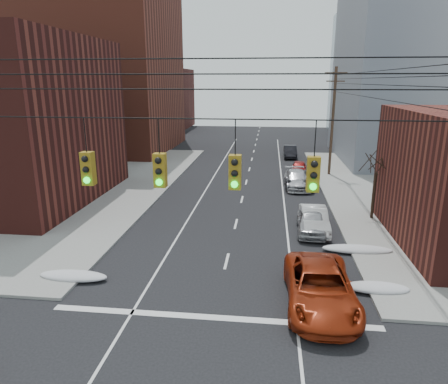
% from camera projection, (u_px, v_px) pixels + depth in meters
% --- Properties ---
extents(building_brick_tall, '(24.00, 20.00, 30.00)m').
position_uv_depth(building_brick_tall, '(82.00, 41.00, 55.12)').
color(building_brick_tall, brown).
rests_on(building_brick_tall, ground).
extents(building_brick_far, '(22.00, 18.00, 12.00)m').
position_uv_depth(building_brick_far, '(134.00, 99.00, 82.64)').
color(building_brick_far, '#4B1B16').
rests_on(building_brick_far, ground).
extents(building_office, '(22.00, 20.00, 25.00)m').
position_uv_depth(building_office, '(442.00, 56.00, 46.93)').
color(building_office, gray).
rests_on(building_office, ground).
extents(building_glass, '(20.00, 18.00, 22.00)m').
position_uv_depth(building_glass, '(393.00, 73.00, 71.99)').
color(building_glass, gray).
rests_on(building_glass, ground).
extents(utility_pole_far, '(2.20, 0.28, 11.00)m').
position_uv_depth(utility_pole_far, '(333.00, 120.00, 40.64)').
color(utility_pole_far, '#473323').
rests_on(utility_pole_far, ground).
extents(traffic_signals, '(17.00, 0.42, 2.02)m').
position_uv_depth(traffic_signals, '(197.00, 169.00, 11.49)').
color(traffic_signals, black).
rests_on(traffic_signals, ground).
extents(bare_tree, '(2.09, 2.20, 4.93)m').
position_uv_depth(bare_tree, '(374.00, 188.00, 28.05)').
color(bare_tree, black).
rests_on(bare_tree, ground).
extents(snow_nw, '(3.50, 1.08, 0.42)m').
position_uv_depth(snow_nw, '(73.00, 276.00, 19.95)').
color(snow_nw, silver).
rests_on(snow_nw, ground).
extents(snow_ne, '(3.00, 1.08, 0.42)m').
position_uv_depth(snow_ne, '(377.00, 288.00, 18.81)').
color(snow_ne, silver).
rests_on(snow_ne, ground).
extents(snow_east_far, '(4.00, 1.08, 0.42)m').
position_uv_depth(snow_east_far, '(357.00, 249.00, 23.12)').
color(snow_east_far, silver).
rests_on(snow_east_far, ground).
extents(red_pickup, '(2.99, 6.36, 1.76)m').
position_uv_depth(red_pickup, '(320.00, 287.00, 17.51)').
color(red_pickup, maroon).
rests_on(red_pickup, ground).
extents(parked_car_a, '(2.07, 4.69, 1.57)m').
position_uv_depth(parked_car_a, '(311.00, 221.00, 26.13)').
color(parked_car_a, '#A2A2A7').
rests_on(parked_car_a, ground).
extents(parked_car_b, '(1.71, 4.74, 1.55)m').
position_uv_depth(parked_car_b, '(314.00, 219.00, 26.40)').
color(parked_car_b, silver).
rests_on(parked_car_b, ground).
extents(parked_car_c, '(2.98, 5.63, 1.51)m').
position_uv_depth(parked_car_c, '(300.00, 180.00, 37.15)').
color(parked_car_c, black).
rests_on(parked_car_c, ground).
extents(parked_car_d, '(2.44, 5.50, 1.57)m').
position_uv_depth(parked_car_d, '(297.00, 179.00, 37.07)').
color(parked_car_d, '#B9B8BE').
rests_on(parked_car_d, ground).
extents(parked_car_e, '(1.85, 3.93, 1.30)m').
position_uv_depth(parked_car_e, '(299.00, 168.00, 42.81)').
color(parked_car_e, maroon).
rests_on(parked_car_e, ground).
extents(parked_car_f, '(1.65, 4.65, 1.53)m').
position_uv_depth(parked_car_f, '(290.00, 152.00, 51.76)').
color(parked_car_f, black).
rests_on(parked_car_f, ground).
extents(lot_car_a, '(4.54, 3.16, 1.42)m').
position_uv_depth(lot_car_a, '(29.00, 201.00, 30.28)').
color(lot_car_a, white).
rests_on(lot_car_a, sidewalk_nw).
extents(lot_car_b, '(4.86, 2.43, 1.32)m').
position_uv_depth(lot_car_b, '(91.00, 175.00, 38.65)').
color(lot_car_b, '#A5A6AA').
rests_on(lot_car_b, sidewalk_nw).
extents(lot_car_c, '(4.50, 2.58, 1.23)m').
position_uv_depth(lot_car_c, '(14.00, 186.00, 34.97)').
color(lot_car_c, black).
rests_on(lot_car_c, sidewalk_nw).
extents(lot_car_d, '(4.81, 2.52, 1.56)m').
position_uv_depth(lot_car_d, '(84.00, 171.00, 39.68)').
color(lot_car_d, silver).
rests_on(lot_car_d, sidewalk_nw).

